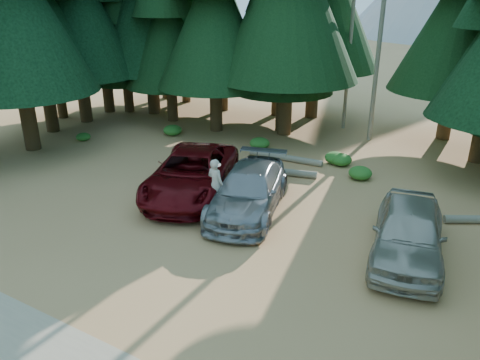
{
  "coord_description": "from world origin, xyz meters",
  "views": [
    {
      "loc": [
        7.13,
        -10.76,
        7.82
      ],
      "look_at": [
        -0.9,
        3.07,
        1.25
      ],
      "focal_mm": 35.0,
      "sensor_mm": 36.0,
      "label": 1
    }
  ],
  "objects": [
    {
      "name": "shrub_center_right",
      "position": [
        0.46,
        9.85,
        0.28
      ],
      "size": [
        1.0,
        1.0,
        0.55
      ],
      "primitive_type": "ellipsoid",
      "color": "#2B681F",
      "rests_on": "ground"
    },
    {
      "name": "ground",
      "position": [
        0.0,
        0.0,
        0.0
      ],
      "size": [
        160.0,
        160.0,
        0.0
      ],
      "primitive_type": "plane",
      "color": "#B2804B",
      "rests_on": "ground"
    },
    {
      "name": "snag_front",
      "position": [
        0.8,
        14.5,
        6.0
      ],
      "size": [
        0.24,
        0.24,
        12.0
      ],
      "primitive_type": "cylinder",
      "color": "gray",
      "rests_on": "ground"
    },
    {
      "name": "silver_minivan_right",
      "position": [
        5.25,
        2.81,
        0.88
      ],
      "size": [
        2.93,
        5.46,
        1.77
      ],
      "primitive_type": "imported",
      "rotation": [
        0.0,
        0.0,
        0.17
      ],
      "color": "#AFA99C",
      "rests_on": "ground"
    },
    {
      "name": "forest_belt_west",
      "position": [
        -15.5,
        4.0,
        0.0
      ],
      "size": [
        6.0,
        22.0,
        22.0
      ],
      "primitive_type": null,
      "color": "black",
      "rests_on": "ground"
    },
    {
      "name": "shrub_edge_west",
      "position": [
        -12.82,
        6.32,
        0.22
      ],
      "size": [
        0.79,
        0.79,
        0.43
      ],
      "primitive_type": "ellipsoid",
      "color": "#2B681F",
      "rests_on": "ground"
    },
    {
      "name": "log_mid",
      "position": [
        -1.75,
        8.96,
        0.15
      ],
      "size": [
        3.76,
        0.48,
        0.31
      ],
      "primitive_type": "cylinder",
      "rotation": [
        0.0,
        1.57,
        0.05
      ],
      "color": "gray",
      "rests_on": "ground"
    },
    {
      "name": "silver_minivan_center",
      "position": [
        -0.62,
        3.23,
        0.83
      ],
      "size": [
        3.76,
        6.12,
        1.66
      ],
      "primitive_type": "imported",
      "rotation": [
        0.0,
        0.0,
        0.27
      ],
      "color": "gray",
      "rests_on": "ground"
    },
    {
      "name": "frisbee_player",
      "position": [
        -1.49,
        2.31,
        1.25
      ],
      "size": [
        0.76,
        0.57,
        1.9
      ],
      "rotation": [
        0.0,
        0.0,
        2.97
      ],
      "color": "beige",
      "rests_on": "ground"
    },
    {
      "name": "red_pickup",
      "position": [
        -3.4,
        3.46,
        0.89
      ],
      "size": [
        4.99,
        7.02,
        1.78
      ],
      "primitive_type": "imported",
      "rotation": [
        0.0,
        0.0,
        0.36
      ],
      "color": "#5A070C",
      "rests_on": "ground"
    },
    {
      "name": "log_left",
      "position": [
        -1.73,
        7.0,
        0.16
      ],
      "size": [
        4.42,
        1.38,
        0.32
      ],
      "primitive_type": "cylinder",
      "rotation": [
        0.0,
        1.57,
        0.24
      ],
      "color": "gray",
      "rests_on": "ground"
    },
    {
      "name": "shrub_right",
      "position": [
        2.09,
        8.48,
        0.28
      ],
      "size": [
        1.02,
        1.02,
        0.56
      ],
      "primitive_type": "ellipsoid",
      "color": "#2B681F",
      "rests_on": "ground"
    },
    {
      "name": "snag_back",
      "position": [
        -1.2,
        16.0,
        5.0
      ],
      "size": [
        0.2,
        0.2,
        10.0
      ],
      "primitive_type": "cylinder",
      "color": "gray",
      "rests_on": "ground"
    },
    {
      "name": "forest_belt_north",
      "position": [
        0.0,
        15.0,
        0.0
      ],
      "size": [
        36.0,
        7.0,
        22.0
      ],
      "primitive_type": null,
      "color": "black",
      "rests_on": "ground"
    },
    {
      "name": "shrub_far_left",
      "position": [
        -9.2,
        9.66,
        0.29
      ],
      "size": [
        1.06,
        1.06,
        0.58
      ],
      "primitive_type": "ellipsoid",
      "color": "#2B681F",
      "rests_on": "ground"
    },
    {
      "name": "shrub_left",
      "position": [
        -3.73,
        10.0,
        0.29
      ],
      "size": [
        1.06,
        1.06,
        0.58
      ],
      "primitive_type": "ellipsoid",
      "color": "#2B681F",
      "rests_on": "ground"
    },
    {
      "name": "shrub_center_left",
      "position": [
        0.79,
        9.74,
        0.28
      ],
      "size": [
        1.01,
        1.01,
        0.56
      ],
      "primitive_type": "ellipsoid",
      "color": "#2B681F",
      "rests_on": "ground"
    }
  ]
}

